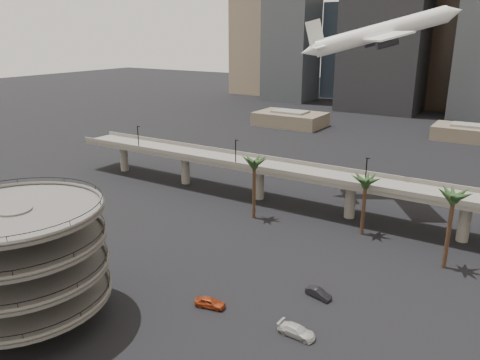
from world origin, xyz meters
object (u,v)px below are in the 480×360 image
Objects in this scene: car_a at (210,302)px; car_c at (297,331)px; car_b at (318,293)px; parking_ramp at (21,255)px; airborne_jet at (380,33)px; overpass at (303,176)px.

car_c is (13.32, 0.59, -0.03)m from car_a.
car_a is 1.10× the size of car_b.
parking_ramp is 5.00× the size of car_a.
car_b is at bearing 40.37° from parking_ramp.
airborne_jet is at bearing -15.07° from car_a.
car_b is (9.06, -50.93, -36.69)m from airborne_jet.
airborne_jet is 7.99× the size of car_b.
airborne_jet is 6.44× the size of car_c.
car_a is 16.10m from car_b.
car_c is (19.19, -42.77, -6.61)m from overpass.
overpass is 37.89m from car_b.
car_a is (-3.00, -61.58, -36.60)m from airborne_jet.
airborne_jet reaches higher than car_b.
car_b is (30.93, 26.29, -9.17)m from parking_ramp.
car_b is 10.14m from car_c.
car_b is 0.81× the size of car_c.
overpass is at bearing 26.38° from car_c.
airborne_jet is at bearing 64.06° from overpass.
parking_ramp is at bearing 118.97° from car_c.
car_b is (12.06, 10.65, -0.09)m from car_a.
car_b is at bearing 9.35° from car_c.
airborne_jet is at bearing 74.19° from parking_ramp.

